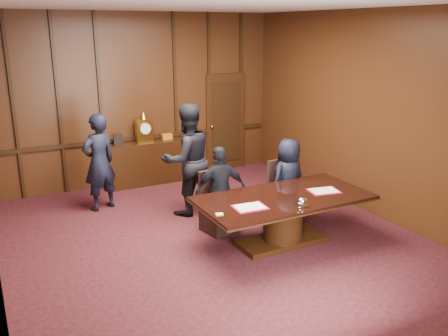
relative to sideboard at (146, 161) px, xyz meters
name	(u,v)px	position (x,y,z in m)	size (l,w,h in m)	color
room	(214,131)	(0.07, -3.12, 1.24)	(7.00, 7.04, 3.50)	black
sideboard	(146,161)	(0.00, 0.00, 0.00)	(1.60, 0.45, 1.54)	black
conference_table	(283,212)	(0.90, -3.76, 0.02)	(2.62, 1.32, 0.76)	black
folder_left	(250,207)	(0.21, -3.93, 0.28)	(0.48, 0.36, 0.02)	maroon
folder_right	(324,191)	(1.57, -3.87, 0.28)	(0.52, 0.41, 0.02)	maroon
inkstand	(302,202)	(0.90, -4.21, 0.33)	(0.20, 0.14, 0.12)	white
notepad	(219,214)	(-0.28, -3.96, 0.28)	(0.10, 0.07, 0.01)	#FEFF7C
chair_left	(218,213)	(0.24, -2.88, -0.19)	(0.56, 0.56, 0.99)	black
chair_right	(285,200)	(1.55, -2.88, -0.19)	(0.52, 0.52, 0.99)	black
signatory_left	(221,190)	(0.25, -2.96, 0.23)	(0.83, 0.35, 1.42)	black
signatory_right	(288,179)	(1.55, -2.96, 0.22)	(0.69, 0.45, 1.41)	black
witness_left	(99,162)	(-1.20, -1.04, 0.39)	(0.64, 0.42, 1.76)	black
witness_right	(187,160)	(0.13, -1.94, 0.49)	(0.95, 0.74, 1.96)	black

